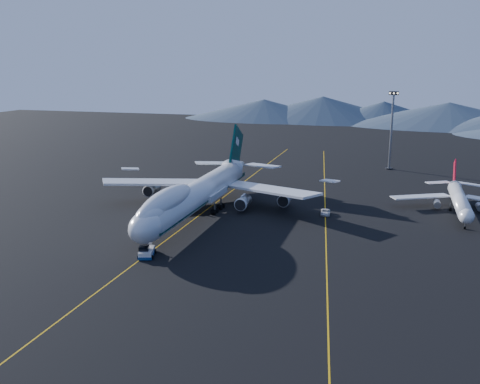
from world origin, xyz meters
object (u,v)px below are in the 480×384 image
(second_jet, at_px, (459,199))
(floodlight_mast, at_px, (391,130))
(pushback_tug, at_px, (147,253))
(service_van, at_px, (325,212))
(boeing_747, at_px, (198,193))

(second_jet, bearing_deg, floodlight_mast, 131.61)
(pushback_tug, height_order, second_jet, second_jet)
(pushback_tug, xyz_separation_m, second_jet, (61.66, 51.90, 2.58))
(second_jet, height_order, service_van, second_jet)
(floodlight_mast, bearing_deg, second_jet, -71.13)
(pushback_tug, bearing_deg, second_jet, 23.36)
(service_van, bearing_deg, second_jet, 14.91)
(second_jet, bearing_deg, boeing_747, -137.44)
(pushback_tug, distance_m, floodlight_mast, 114.56)
(second_jet, xyz_separation_m, service_van, (-32.05, -12.47, -2.62))
(boeing_747, relative_size, second_jet, 1.89)
(boeing_747, bearing_deg, second_jet, 19.82)
(pushback_tug, xyz_separation_m, floodlight_mast, (43.45, 105.19, 13.15))
(service_van, bearing_deg, floodlight_mast, 71.77)
(boeing_747, height_order, service_van, boeing_747)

